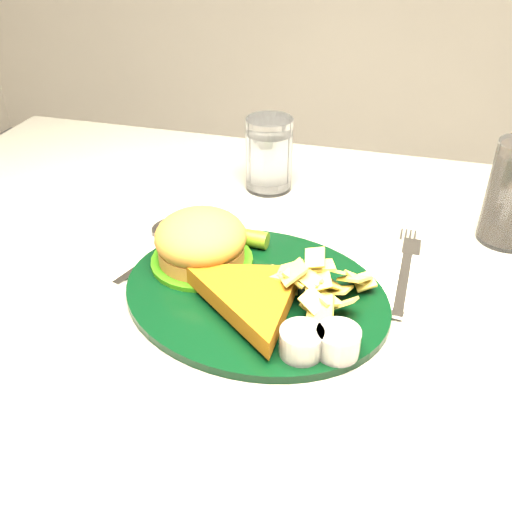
{
  "coord_description": "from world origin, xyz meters",
  "views": [
    {
      "loc": [
        0.13,
        -0.54,
        1.14
      ],
      "look_at": [
        -0.02,
        -0.04,
        0.8
      ],
      "focal_mm": 40.0,
      "sensor_mm": 36.0,
      "label": 1
    }
  ],
  "objects": [
    {
      "name": "table",
      "position": [
        0.0,
        0.0,
        0.38
      ],
      "size": [
        1.2,
        0.8,
        0.75
      ],
      "primitive_type": null,
      "color": "gray",
      "rests_on": "ground"
    },
    {
      "name": "fork_napkin",
      "position": [
        0.14,
        0.02,
        0.76
      ],
      "size": [
        0.13,
        0.17,
        0.01
      ],
      "primitive_type": null,
      "rotation": [
        0.0,
        0.0,
        -0.03
      ],
      "color": "white",
      "rests_on": "table"
    },
    {
      "name": "water_glass",
      "position": [
        -0.07,
        0.22,
        0.8
      ],
      "size": [
        0.07,
        0.07,
        0.11
      ],
      "primitive_type": "cylinder",
      "rotation": [
        0.0,
        0.0,
        -0.03
      ],
      "color": "silver",
      "rests_on": "table"
    },
    {
      "name": "spoon",
      "position": [
        -0.16,
        -0.02,
        0.76
      ],
      "size": [
        0.09,
        0.16,
        0.01
      ],
      "primitive_type": null,
      "rotation": [
        0.0,
        0.0,
        -0.3
      ],
      "color": "silver",
      "rests_on": "table"
    },
    {
      "name": "dinner_plate",
      "position": [
        -0.01,
        -0.05,
        0.78
      ],
      "size": [
        0.36,
        0.32,
        0.07
      ],
      "primitive_type": null,
      "rotation": [
        0.0,
        0.0,
        -0.24
      ],
      "color": "black",
      "rests_on": "table"
    }
  ]
}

